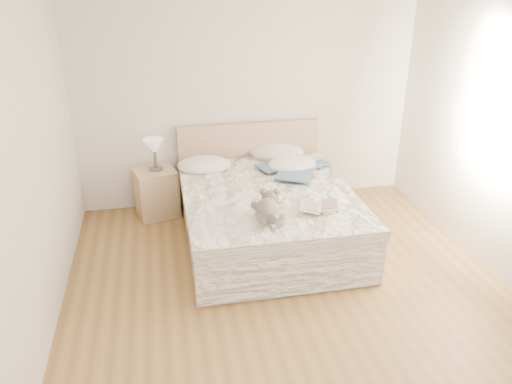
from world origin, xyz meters
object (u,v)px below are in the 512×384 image
(nightstand, at_px, (156,193))
(photo_book, at_px, (203,168))
(childrens_book, at_px, (320,206))
(table_lamp, at_px, (154,148))
(teddy_bear, at_px, (267,216))
(bed, at_px, (266,212))

(nightstand, relative_size, photo_book, 1.82)
(childrens_book, bearing_deg, table_lamp, 155.71)
(photo_book, relative_size, childrens_book, 0.80)
(table_lamp, height_order, childrens_book, table_lamp)
(nightstand, height_order, photo_book, photo_book)
(photo_book, bearing_deg, childrens_book, -47.68)
(photo_book, xyz_separation_m, childrens_book, (0.98, -1.21, 0.00))
(teddy_bear, bearing_deg, photo_book, 121.56)
(table_lamp, xyz_separation_m, childrens_book, (1.50, -1.43, -0.19))
(bed, bearing_deg, photo_book, 134.65)
(photo_book, bearing_deg, table_lamp, 159.92)
(bed, distance_m, teddy_bear, 0.83)
(bed, height_order, teddy_bear, bed)
(bed, distance_m, table_lamp, 1.48)
(nightstand, distance_m, table_lamp, 0.54)
(table_lamp, bearing_deg, childrens_book, -43.77)
(bed, bearing_deg, nightstand, 144.71)
(nightstand, relative_size, childrens_book, 1.46)
(bed, xyz_separation_m, photo_book, (-0.60, 0.60, 0.32))
(nightstand, xyz_separation_m, photo_book, (0.54, -0.20, 0.35))
(childrens_book, height_order, teddy_bear, teddy_bear)
(childrens_book, bearing_deg, teddy_bear, -146.87)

